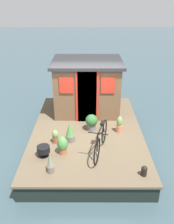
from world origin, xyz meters
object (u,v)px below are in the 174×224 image
Objects in this scene: bicycle at (101,140)px; potted_plant_geranium at (92,122)px; houseboat_cabin at (87,86)px; mooring_bollard at (144,171)px; potted_plant_ivy at (119,125)px; potted_plant_fern at (50,163)px; potted_plant_mint at (63,145)px; potted_plant_thyme at (70,133)px; charcoal_grill at (43,150)px; potted_plant_basil at (55,136)px.

potted_plant_geranium is (1.17, 0.23, -0.09)m from bicycle.
houseboat_cabin is 9.10× the size of mooring_bollard.
houseboat_cabin is 4.58× the size of potted_plant_geranium.
potted_plant_ivy is at bearing -148.15° from houseboat_cabin.
potted_plant_ivy is at bearing -44.27° from potted_plant_fern.
potted_plant_mint is 1.97m from potted_plant_ivy.
potted_plant_thyme reaches higher than potted_plant_ivy.
bicycle reaches higher than potted_plant_fern.
potted_plant_fern reaches higher than charcoal_grill.
potted_plant_fern is at bearing 124.55° from bicycle.
potted_plant_mint is 0.50m from charcoal_grill.
potted_plant_ivy is (-0.13, -0.84, -0.04)m from potted_plant_geranium.
potted_plant_fern is 1.62× the size of charcoal_grill.
potted_plant_thyme is at bearing 57.83° from bicycle.
houseboat_cabin is 3.63m from potted_plant_fern.
potted_plant_basil is 0.77× the size of potted_plant_geranium.
bicycle is at bearing -109.41° from potted_plant_basil.
houseboat_cabin reaches higher than potted_plant_mint.
potted_plant_basil is 1.53× the size of mooring_bollard.
bicycle is at bearing 149.43° from potted_plant_ivy.
potted_plant_basil is at bearing 1.71° from potted_plant_fern.
potted_plant_geranium reaches higher than potted_plant_mint.
potted_plant_thyme is 1.06× the size of potted_plant_fern.
potted_plant_thyme reaches higher than potted_plant_basil.
bicycle reaches higher than charcoal_grill.
bicycle is at bearing -55.45° from potted_plant_fern.
potted_plant_ivy is at bearing -30.57° from bicycle.
potted_plant_mint reaches higher than charcoal_grill.
potted_plant_fern reaches higher than potted_plant_geranium.
potted_plant_basil is 0.58m from potted_plant_mint.
bicycle is at bearing 45.42° from mooring_bollard.
potted_plant_geranium is 2.43m from mooring_bollard.
potted_plant_thyme is 1.16× the size of potted_plant_mint.
potted_plant_ivy is at bearing 9.83° from mooring_bollard.
potted_plant_mint is at bearing 124.59° from potted_plant_ivy.
potted_plant_fern is 2.10× the size of mooring_bollard.
potted_plant_geranium is at bearing 29.26° from mooring_bollard.
houseboat_cabin is at bearing 20.38° from mooring_bollard.
charcoal_grill is at bearing 160.63° from potted_plant_basil.
potted_plant_mint is at bearing 94.14° from bicycle.
potted_plant_thyme is 2.23× the size of mooring_bollard.
potted_plant_fern is at bearing 164.19° from potted_plant_mint.
charcoal_grill is at bearing 158.40° from houseboat_cabin.
bicycle reaches higher than potted_plant_ivy.
potted_plant_mint is 0.96× the size of potted_plant_geranium.
potted_plant_ivy is at bearing -98.58° from potted_plant_geranium.
houseboat_cabin reaches higher than charcoal_grill.
bicycle is at bearing -172.07° from houseboat_cabin.
potted_plant_fern is 2.24m from potted_plant_geranium.
potted_plant_fern is at bearing -157.26° from charcoal_grill.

